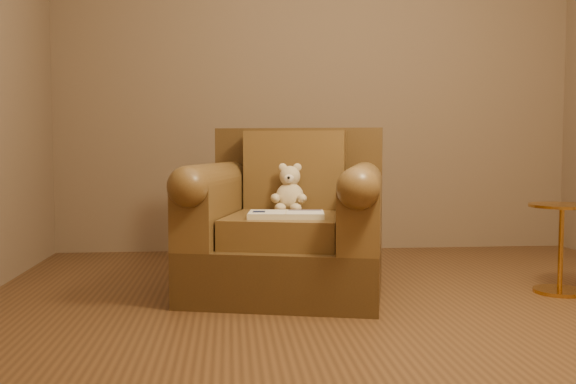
{
  "coord_description": "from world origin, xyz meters",
  "views": [
    {
      "loc": [
        -0.69,
        -2.96,
        0.8
      ],
      "look_at": [
        -0.37,
        0.47,
        0.56
      ],
      "focal_mm": 40.0,
      "sensor_mm": 36.0,
      "label": 1
    }
  ],
  "objects": [
    {
      "name": "floor",
      "position": [
        0.0,
        0.0,
        0.0
      ],
      "size": [
        4.0,
        4.0,
        0.0
      ],
      "primitive_type": "plane",
      "color": "brown",
      "rests_on": "ground"
    },
    {
      "name": "armchair",
      "position": [
        -0.36,
        0.56,
        0.35
      ],
      "size": [
        1.22,
        1.19,
        0.92
      ],
      "rotation": [
        0.0,
        0.0,
        -0.25
      ],
      "color": "#4D3519",
      "rests_on": "floor"
    },
    {
      "name": "teddy_bear",
      "position": [
        -0.34,
        0.64,
        0.54
      ],
      "size": [
        0.2,
        0.23,
        0.28
      ],
      "rotation": [
        0.0,
        0.0,
        -0.19
      ],
      "color": "beige",
      "rests_on": "armchair"
    },
    {
      "name": "side_table",
      "position": [
        1.12,
        0.37,
        0.26
      ],
      "size": [
        0.35,
        0.35,
        0.49
      ],
      "color": "#C48A36",
      "rests_on": "floor"
    },
    {
      "name": "guidebook",
      "position": [
        -0.39,
        0.32,
        0.45
      ],
      "size": [
        0.41,
        0.28,
        0.03
      ],
      "rotation": [
        0.0,
        0.0,
        -0.11
      ],
      "color": "beige",
      "rests_on": "armchair"
    }
  ]
}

